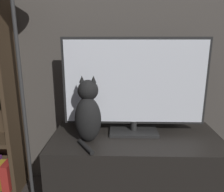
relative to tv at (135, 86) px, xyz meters
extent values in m
cube|color=#47423D|center=(0.01, 0.26, 0.41)|extent=(4.80, 0.05, 2.60)
cube|color=black|center=(0.01, -0.06, -0.62)|extent=(1.18, 0.56, 0.54)
cube|color=black|center=(0.00, 0.00, -0.34)|extent=(0.34, 0.21, 0.02)
cylinder|color=black|center=(0.00, 0.00, -0.29)|extent=(0.04, 0.04, 0.07)
cube|color=black|center=(0.00, 0.00, 0.02)|extent=(1.00, 0.02, 0.61)
cube|color=white|center=(0.00, -0.01, 0.02)|extent=(0.96, 0.01, 0.57)
ellipsoid|color=black|center=(-0.31, -0.15, -0.20)|extent=(0.18, 0.16, 0.30)
ellipsoid|color=silver|center=(-0.31, -0.09, -0.21)|extent=(0.10, 0.05, 0.17)
sphere|color=black|center=(-0.31, -0.12, -0.01)|extent=(0.14, 0.14, 0.14)
cone|color=black|center=(-0.35, -0.12, 0.07)|extent=(0.04, 0.04, 0.04)
cone|color=black|center=(-0.27, -0.12, 0.07)|extent=(0.04, 0.04, 0.04)
cylinder|color=black|center=(-0.31, -0.26, -0.33)|extent=(0.12, 0.17, 0.03)
cube|color=#3D2D1E|center=(-0.91, 0.08, -0.05)|extent=(0.03, 0.28, 1.68)
cube|color=#B79323|center=(-1.07, 0.04, -0.76)|extent=(0.05, 0.17, 0.20)
cube|color=maroon|center=(-0.99, 0.06, -0.75)|extent=(0.06, 0.19, 0.22)
cylinder|color=#333333|center=(-0.74, -0.13, -0.08)|extent=(0.02, 0.02, 1.57)
camera|label=1|loc=(-0.12, -1.48, 0.31)|focal=35.00mm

